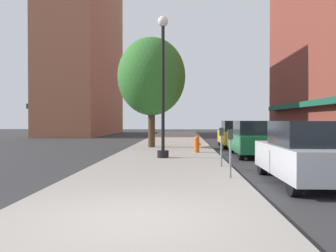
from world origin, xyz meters
TOP-DOWN VIEW (x-y plane):
  - ground_plane at (4.00, 18.00)m, footprint 90.00×90.00m
  - sidewalk_slab at (0.00, 19.00)m, footprint 4.80×50.00m
  - building_far_background at (-11.01, 37.00)m, footprint 6.80×18.00m
  - lamppost at (-0.08, 9.38)m, footprint 0.48×0.48m
  - fire_hydrant at (1.42, 11.92)m, footprint 0.33×0.26m
  - parking_meter_near at (2.05, 4.18)m, footprint 0.14×0.09m
  - parking_meter_far at (2.05, 6.53)m, footprint 0.14×0.09m
  - tree_near at (-1.09, 15.33)m, footprint 3.95×3.95m
  - car_silver at (4.00, 3.96)m, footprint 1.80×4.30m
  - car_green at (4.00, 11.26)m, footprint 1.80×4.30m
  - car_yellow at (4.00, 16.92)m, footprint 1.80×4.30m

SIDE VIEW (x-z plane):
  - ground_plane at x=4.00m, z-range 0.00..0.00m
  - sidewalk_slab at x=0.00m, z-range 0.00..0.12m
  - fire_hydrant at x=1.42m, z-range 0.12..0.91m
  - car_silver at x=4.00m, z-range -0.02..1.64m
  - car_green at x=4.00m, z-range -0.02..1.64m
  - car_yellow at x=4.00m, z-range -0.02..1.64m
  - parking_meter_near at x=2.05m, z-range 0.29..1.60m
  - parking_meter_far at x=2.05m, z-range 0.29..1.60m
  - lamppost at x=-0.08m, z-range 0.25..6.15m
  - tree_near at x=-1.09m, z-range 1.03..7.42m
  - building_far_background at x=-11.01m, z-range -0.02..20.07m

